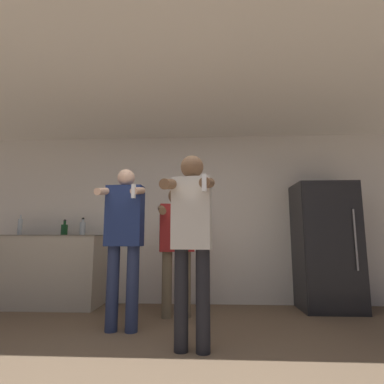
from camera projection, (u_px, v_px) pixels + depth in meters
wall_back at (182, 217)px, 4.62m from camera, size 7.00×0.06×2.55m
ceiling_slab at (173, 99)px, 3.50m from camera, size 7.00×3.12×0.05m
refrigerator at (326, 246)px, 4.12m from camera, size 0.78×0.65×1.72m
counter at (51, 270)px, 4.28m from camera, size 1.45×0.60×1.00m
bottle_short_whiskey at (64, 229)px, 4.41m from camera, size 0.09×0.09×0.23m
bottle_dark_rum at (83, 228)px, 4.40m from camera, size 0.08×0.08×0.26m
bottle_green_wine at (20, 226)px, 4.45m from camera, size 0.06×0.06×0.31m
person_woman_foreground at (192, 232)px, 2.69m from camera, size 0.47×0.51×1.73m
person_man_side at (124, 235)px, 3.24m from camera, size 0.46×0.47×1.72m
person_spectator_back at (177, 237)px, 3.78m from camera, size 0.57×0.60×1.61m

